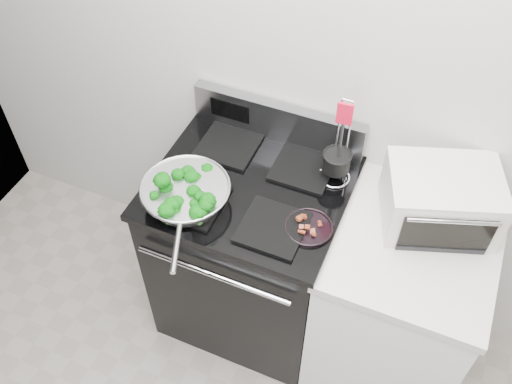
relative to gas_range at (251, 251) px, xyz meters
The scene contains 8 objects.
back_wall 0.97m from the gas_range, 48.22° to the left, with size 4.00×0.02×2.70m, color #B4B2AB.
gas_range is the anchor object (origin of this frame).
counter 0.69m from the gas_range, ahead, with size 0.62×0.68×0.92m.
skillet 0.58m from the gas_range, 135.71° to the right, with size 0.35×0.54×0.08m.
broccoli_pile 0.60m from the gas_range, 136.20° to the right, with size 0.28×0.28×0.10m, color #043207, non-canonical shape.
bacon_plate 0.58m from the gas_range, 22.29° to the right, with size 0.18×0.18×0.04m.
utensil_holder 0.64m from the gas_range, 28.82° to the left, with size 0.13×0.13×0.40m.
toaster_oven 0.92m from the gas_range, 10.59° to the left, with size 0.49×0.43×0.24m.
Camera 1 is at (0.33, 0.00, 2.66)m, focal length 40.00 mm.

